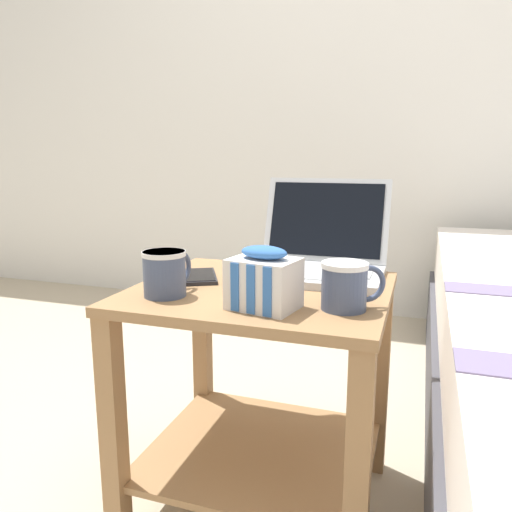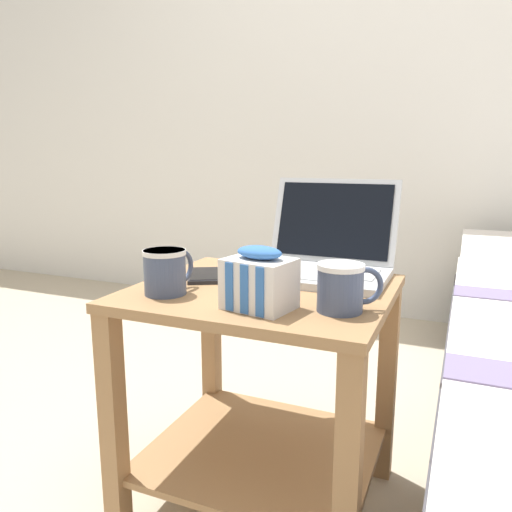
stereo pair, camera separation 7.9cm
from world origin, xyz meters
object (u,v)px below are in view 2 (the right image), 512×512
laptop (323,256)px  snack_bag (259,281)px  mug_front_left (166,269)px  cell_phone (204,275)px  mug_front_right (342,285)px

laptop → snack_bag: laptop is taller
mug_front_left → cell_phone: size_ratio=0.81×
mug_front_right → snack_bag: snack_bag is taller
snack_bag → cell_phone: (-0.22, 0.18, -0.05)m
laptop → cell_phone: size_ratio=2.00×
snack_bag → cell_phone: size_ratio=0.87×
mug_front_left → snack_bag: bearing=-4.7°
snack_bag → cell_phone: 0.29m
laptop → mug_front_right: 0.30m
mug_front_left → mug_front_right: bearing=4.0°
mug_front_right → laptop: bearing=112.5°
mug_front_right → snack_bag: 0.16m
laptop → snack_bag: size_ratio=2.29×
mug_front_left → snack_bag: size_ratio=0.93×
mug_front_left → cell_phone: (0.00, 0.16, -0.05)m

